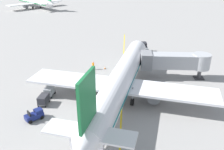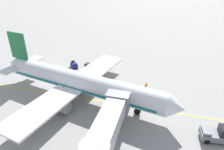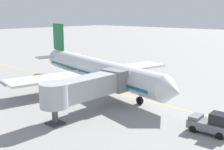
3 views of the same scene
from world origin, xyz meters
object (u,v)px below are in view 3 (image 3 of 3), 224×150
object	(u,v)px
jet_bridge	(86,88)
ground_crew_marshaller	(121,82)
parked_airliner	(96,70)
pushback_tractor	(211,124)
baggage_cart_front	(138,72)
ground_crew_loader	(173,87)
baggage_cart_second_in_train	(128,70)
ground_crew_wing_walker	(135,77)
baggage_tug_lead	(114,69)
safety_cone_nose_left	(167,95)
safety_cone_nose_right	(149,97)

from	to	relation	value
jet_bridge	ground_crew_marshaller	bearing A→B (deg)	-157.23
parked_airliner	pushback_tractor	size ratio (longest dim) A/B	8.15
baggage_cart_front	ground_crew_loader	xyz separation A→B (m)	(5.75, 11.66, 0.00)
parked_airliner	baggage_cart_second_in_train	size ratio (longest dim) A/B	12.60
ground_crew_loader	ground_crew_wing_walker	bearing A→B (deg)	-101.19
baggage_tug_lead	ground_crew_wing_walker	distance (m)	9.97
jet_bridge	pushback_tractor	size ratio (longest dim) A/B	2.84
pushback_tractor	baggage_tug_lead	world-z (taller)	pushback_tractor
baggage_cart_front	jet_bridge	bearing A→B (deg)	21.22
jet_bridge	baggage_tug_lead	xyz separation A→B (m)	(-21.89, -15.29, -2.74)
ground_crew_wing_walker	ground_crew_loader	distance (m)	9.56
parked_airliner	ground_crew_marshaller	size ratio (longest dim) A/B	21.96
parked_airliner	safety_cone_nose_left	world-z (taller)	parked_airliner
baggage_cart_second_in_train	safety_cone_nose_left	bearing A→B (deg)	60.56
baggage_tug_lead	baggage_cart_second_in_train	distance (m)	4.06
ground_crew_wing_walker	ground_crew_loader	size ratio (longest dim) A/B	1.00
jet_bridge	safety_cone_nose_right	size ratio (longest dim) A/B	21.94
jet_bridge	ground_crew_wing_walker	xyz separation A→B (m)	(-17.88, -6.17, -2.50)
baggage_cart_front	safety_cone_nose_left	bearing A→B (deg)	55.60
baggage_tug_lead	safety_cone_nose_right	bearing A→B (deg)	57.81
ground_crew_loader	safety_cone_nose_left	size ratio (longest dim) A/B	2.86
pushback_tractor	baggage_cart_second_in_train	size ratio (longest dim) A/B	1.54
ground_crew_wing_walker	ground_crew_marshaller	world-z (taller)	same
parked_airliner	jet_bridge	world-z (taller)	parked_airliner
ground_crew_wing_walker	safety_cone_nose_left	world-z (taller)	ground_crew_wing_walker
jet_bridge	pushback_tractor	bearing A→B (deg)	108.76
ground_crew_wing_walker	baggage_tug_lead	bearing A→B (deg)	-113.71
baggage_tug_lead	ground_crew_loader	size ratio (longest dim) A/B	1.55
baggage_cart_front	ground_crew_wing_walker	distance (m)	4.51
jet_bridge	ground_crew_loader	distance (m)	16.53
parked_airliner	ground_crew_wing_walker	bearing A→B (deg)	163.65
pushback_tractor	baggage_cart_front	distance (m)	28.45
jet_bridge	ground_crew_wing_walker	distance (m)	19.08
jet_bridge	safety_cone_nose_right	distance (m)	11.59
ground_crew_loader	safety_cone_nose_right	xyz separation A→B (m)	(5.07, -1.13, -0.66)
ground_crew_wing_walker	safety_cone_nose_left	xyz separation A→B (m)	(4.30, 9.68, -0.66)
baggage_tug_lead	ground_crew_wing_walker	size ratio (longest dim) A/B	1.55
pushback_tractor	ground_crew_loader	distance (m)	15.82
ground_crew_wing_walker	ground_crew_loader	world-z (taller)	same
ground_crew_loader	ground_crew_marshaller	xyz separation A→B (m)	(2.69, -8.81, 0.00)
ground_crew_marshaller	safety_cone_nose_right	size ratio (longest dim) A/B	2.86
baggage_cart_front	safety_cone_nose_right	world-z (taller)	baggage_cart_front
pushback_tractor	ground_crew_loader	bearing A→B (deg)	-134.62
safety_cone_nose_left	ground_crew_loader	bearing A→B (deg)	-173.01
ground_crew_wing_walker	baggage_cart_front	bearing A→B (deg)	-149.58
ground_crew_marshaller	baggage_cart_second_in_train	bearing A→B (deg)	-146.64
ground_crew_marshaller	safety_cone_nose_right	world-z (taller)	ground_crew_marshaller
baggage_tug_lead	ground_crew_marshaller	distance (m)	12.93
pushback_tractor	ground_crew_wing_walker	distance (m)	24.37
baggage_tug_lead	ground_crew_loader	distance (m)	19.41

